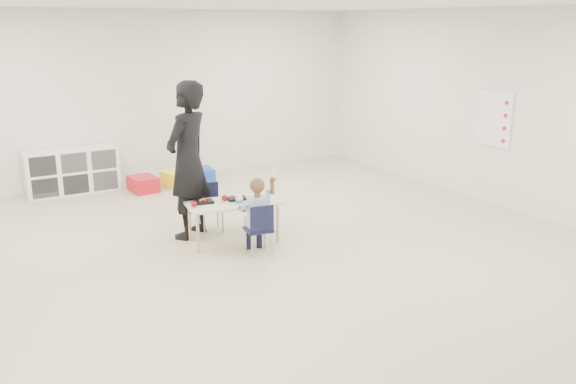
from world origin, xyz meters
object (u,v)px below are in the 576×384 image
adult (188,160)px  cubby_shelf (72,171)px  table (233,221)px  chair_near (258,229)px  child (258,214)px

adult → cubby_shelf: bearing=-109.2°
table → cubby_shelf: (-1.19, 3.28, 0.09)m
table → chair_near: (0.07, -0.51, 0.05)m
child → adult: adult is taller
cubby_shelf → adult: size_ratio=0.73×
chair_near → adult: adult is taller
child → adult: 1.18m
child → cubby_shelf: child is taller
adult → child: bearing=78.5°
table → child: bearing=-73.2°
chair_near → adult: size_ratio=0.31×
cubby_shelf → table: bearing=-70.0°
table → chair_near: bearing=-73.2°
table → chair_near: 0.52m
table → child: (0.07, -0.51, 0.22)m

